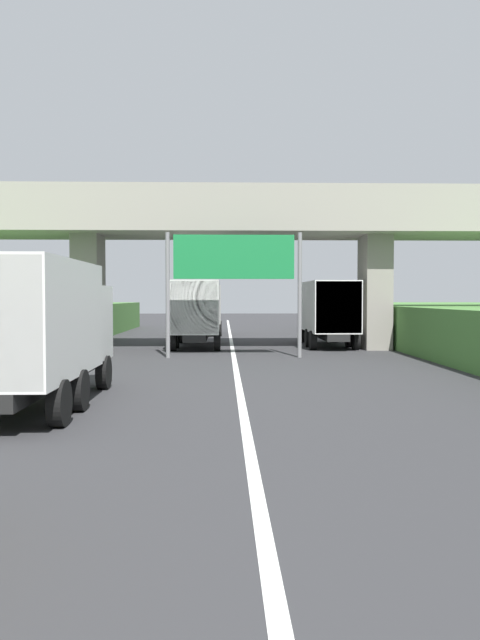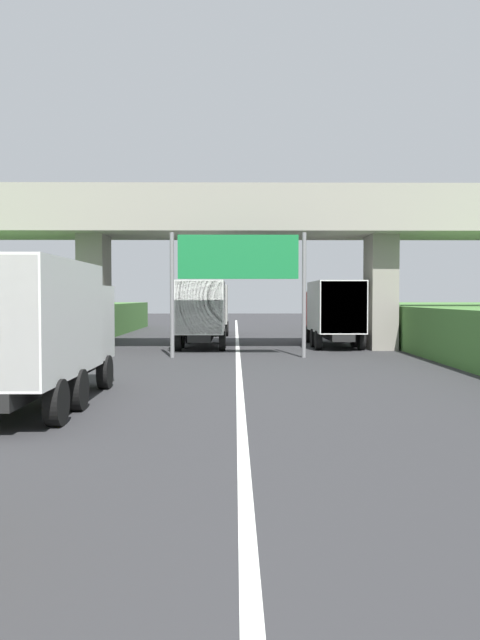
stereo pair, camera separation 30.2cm
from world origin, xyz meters
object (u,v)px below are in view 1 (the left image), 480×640
(truck_white, at_px, (39,326))
(construction_barrel_2, at_px, (4,374))
(truck_red, at_px, (327,310))
(speed_limit_sign, at_px, (4,333))
(construction_barrel_3, at_px, (57,356))
(truck_green, at_px, (197,310))
(truck_silver, at_px, (204,307))
(overhead_highway_sign, at_px, (234,265))

(truck_white, xyz_separation_m, construction_barrel_2, (-1.77, 2.60, -1.47))
(truck_red, bearing_deg, speed_limit_sign, -133.93)
(construction_barrel_3, bearing_deg, truck_white, -77.57)
(truck_green, bearing_deg, truck_white, -99.76)
(truck_white, height_order, truck_green, same)
(truck_green, distance_m, truck_silver, 11.30)
(truck_white, bearing_deg, truck_silver, 84.01)
(overhead_highway_sign, distance_m, construction_barrel_2, 11.86)
(truck_white, height_order, truck_silver, same)
(speed_limit_sign, bearing_deg, truck_silver, 76.77)
(truck_white, distance_m, construction_barrel_3, 8.35)
(speed_limit_sign, height_order, truck_green, truck_green)
(overhead_highway_sign, bearing_deg, truck_red, 50.28)
(construction_barrel_2, bearing_deg, truck_white, -55.77)
(truck_green, height_order, truck_red, same)
(truck_green, bearing_deg, construction_barrel_2, -107.80)
(speed_limit_sign, height_order, truck_red, truck_red)
(speed_limit_sign, relative_size, truck_green, 0.31)
(overhead_highway_sign, distance_m, truck_white, 12.91)
(truck_red, distance_m, construction_barrel_3, 15.34)
(speed_limit_sign, xyz_separation_m, construction_barrel_2, (0.81, -2.36, -1.02))
(truck_red, distance_m, construction_barrel_2, 19.28)
(construction_barrel_3, bearing_deg, construction_barrel_2, -89.97)
(speed_limit_sign, relative_size, construction_barrel_2, 2.48)
(overhead_highway_sign, distance_m, speed_limit_sign, 10.39)
(truck_white, bearing_deg, construction_barrel_2, 124.23)
(speed_limit_sign, xyz_separation_m, truck_silver, (5.59, 23.78, 0.46))
(truck_red, relative_size, construction_barrel_2, 8.11)
(overhead_highway_sign, height_order, truck_white, overhead_highway_sign)
(truck_red, bearing_deg, truck_white, -118.93)
(speed_limit_sign, relative_size, truck_silver, 0.31)
(truck_silver, relative_size, construction_barrel_2, 8.11)
(truck_red, relative_size, truck_silver, 1.00)
(truck_green, bearing_deg, speed_limit_sign, -114.07)
(truck_red, bearing_deg, truck_silver, 122.37)
(truck_silver, relative_size, construction_barrel_3, 8.11)
(overhead_highway_sign, bearing_deg, construction_barrel_3, -150.23)
(truck_green, distance_m, truck_red, 6.91)
(speed_limit_sign, distance_m, construction_barrel_2, 2.69)
(speed_limit_sign, bearing_deg, construction_barrel_2, -71.02)
(speed_limit_sign, xyz_separation_m, truck_red, (12.46, 12.93, 0.46))
(truck_white, bearing_deg, overhead_highway_sign, 67.75)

